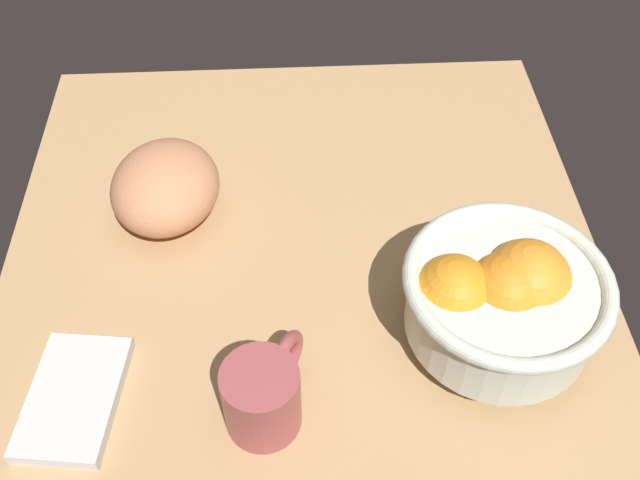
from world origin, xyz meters
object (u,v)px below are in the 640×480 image
(bread_loaf, at_px, (165,187))
(mug, at_px, (264,395))
(fruit_bowl, at_px, (502,297))
(napkin_folded, at_px, (74,398))

(bread_loaf, distance_m, mug, 0.29)
(bread_loaf, bearing_deg, fruit_bowl, -119.30)
(bread_loaf, bearing_deg, mug, -157.60)
(mug, bearing_deg, bread_loaf, 22.40)
(napkin_folded, xyz_separation_m, mug, (-0.02, -0.18, 0.03))
(bread_loaf, xyz_separation_m, mug, (-0.27, -0.11, -0.00))
(fruit_bowl, bearing_deg, mug, 108.99)
(bread_loaf, height_order, mug, bread_loaf)
(fruit_bowl, bearing_deg, napkin_folded, 97.61)
(fruit_bowl, relative_size, mug, 1.91)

